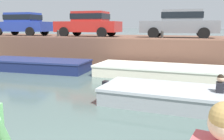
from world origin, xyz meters
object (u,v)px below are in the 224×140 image
object	(u,v)px
car_leftmost_blue	(22,23)
car_left_inner_red	(89,23)
boat_moored_west_navy	(31,65)
boat_moored_central_cream	(164,72)
car_centre_grey	(180,23)
mooring_bollard_mid	(162,35)
mooring_bollard_west	(58,34)
motorboat_passing	(199,99)

from	to	relation	value
car_leftmost_blue	car_left_inner_red	size ratio (longest dim) A/B	1.02
car_leftmost_blue	boat_moored_west_navy	bearing A→B (deg)	-48.72
boat_moored_west_navy	boat_moored_central_cream	bearing A→B (deg)	2.58
car_centre_grey	boat_moored_central_cream	bearing A→B (deg)	-96.04
boat_moored_central_cream	car_centre_grey	size ratio (longest dim) A/B	1.61
car_leftmost_blue	mooring_bollard_mid	size ratio (longest dim) A/B	9.05
car_leftmost_blue	mooring_bollard_west	bearing A→B (deg)	-24.67
boat_moored_west_navy	mooring_bollard_west	xyz separation A→B (m)	(0.40, 2.10, 1.53)
boat_moored_central_cream	mooring_bollard_west	distance (m)	6.74
car_leftmost_blue	mooring_bollard_mid	distance (m)	9.85
car_leftmost_blue	car_centre_grey	world-z (taller)	same
motorboat_passing	mooring_bollard_west	bearing A→B (deg)	143.32
motorboat_passing	car_leftmost_blue	xyz separation A→B (m)	(-11.45, 7.46, 2.16)
boat_moored_central_cream	motorboat_passing	bearing A→B (deg)	-70.50
boat_moored_west_navy	car_left_inner_red	size ratio (longest dim) A/B	1.66
car_leftmost_blue	car_left_inner_red	bearing A→B (deg)	-0.01
car_leftmost_blue	mooring_bollard_west	distance (m)	4.18
mooring_bollard_west	motorboat_passing	bearing A→B (deg)	-36.68
motorboat_passing	mooring_bollard_west	size ratio (longest dim) A/B	13.85
motorboat_passing	car_centre_grey	world-z (taller)	car_centre_grey
car_leftmost_blue	car_centre_grey	xyz separation A→B (m)	(10.43, -0.00, 0.00)
car_centre_grey	car_leftmost_blue	bearing A→B (deg)	180.00
motorboat_passing	mooring_bollard_mid	bearing A→B (deg)	107.17
motorboat_passing	car_centre_grey	xyz separation A→B (m)	(-1.02, 7.46, 2.16)
boat_moored_central_cream	boat_moored_west_navy	bearing A→B (deg)	-177.42
boat_moored_central_cream	car_centre_grey	distance (m)	4.15
car_leftmost_blue	mooring_bollard_west	world-z (taller)	car_leftmost_blue
motorboat_passing	car_left_inner_red	xyz separation A→B (m)	(-6.49, 7.46, 2.16)
motorboat_passing	car_left_inner_red	world-z (taller)	car_left_inner_red
car_left_inner_red	car_centre_grey	size ratio (longest dim) A/B	0.94
car_left_inner_red	boat_moored_west_navy	bearing A→B (deg)	-112.79
boat_moored_west_navy	motorboat_passing	size ratio (longest dim) A/B	1.07
motorboat_passing	car_leftmost_blue	size ratio (longest dim) A/B	1.53
boat_moored_west_navy	mooring_bollard_west	world-z (taller)	mooring_bollard_west
boat_moored_west_navy	mooring_bollard_mid	bearing A→B (deg)	18.39
car_left_inner_red	car_leftmost_blue	bearing A→B (deg)	179.99
boat_moored_west_navy	motorboat_passing	xyz separation A→B (m)	(8.09, -3.63, -0.03)
motorboat_passing	boat_moored_west_navy	bearing A→B (deg)	155.83
boat_moored_west_navy	car_leftmost_blue	distance (m)	5.52
boat_moored_central_cream	mooring_bollard_mid	world-z (taller)	mooring_bollard_mid
car_left_inner_red	car_centre_grey	world-z (taller)	same
boat_moored_central_cream	car_left_inner_red	bearing A→B (deg)	145.32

